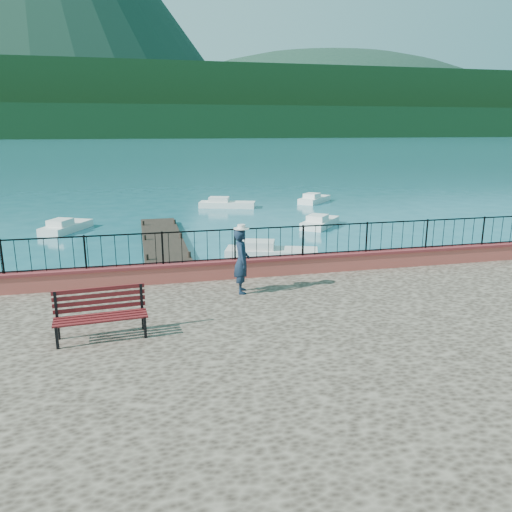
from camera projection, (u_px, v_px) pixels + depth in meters
name	position (u px, v px, depth m)	size (l,w,h in m)	color
ground	(276.00, 364.00, 12.49)	(2000.00, 2000.00, 0.00)	#19596B
parapet	(245.00, 268.00, 15.60)	(28.00, 0.46, 0.58)	#B24940
railing	(244.00, 244.00, 15.41)	(27.00, 0.05, 0.95)	black
dock	(165.00, 251.00, 23.30)	(2.00, 16.00, 0.30)	#2D231C
far_forest	(138.00, 122.00, 292.74)	(900.00, 60.00, 18.00)	black
foothills	(136.00, 104.00, 346.00)	(900.00, 120.00, 44.00)	black
companion_hill	(327.00, 133.00, 589.53)	(448.00, 384.00, 180.00)	#142D23
park_bench	(102.00, 324.00, 11.03)	(2.03, 0.80, 1.10)	black
person	(242.00, 261.00, 13.96)	(0.67, 0.44, 1.84)	#101F31
hat	(241.00, 227.00, 13.72)	(0.44, 0.44, 0.12)	silver
boat_0	(108.00, 282.00, 17.76)	(3.90, 1.30, 0.80)	silver
boat_1	(272.00, 249.00, 22.59)	(4.14, 1.30, 0.80)	silver
boat_2	(320.00, 220.00, 29.82)	(3.46, 1.30, 0.80)	silver
boat_3	(66.00, 224.00, 28.47)	(3.52, 1.30, 0.80)	silver
boat_4	(227.00, 202.00, 36.93)	(4.09, 1.30, 0.80)	silver
boat_5	(314.00, 197.00, 39.46)	(3.49, 1.30, 0.80)	white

